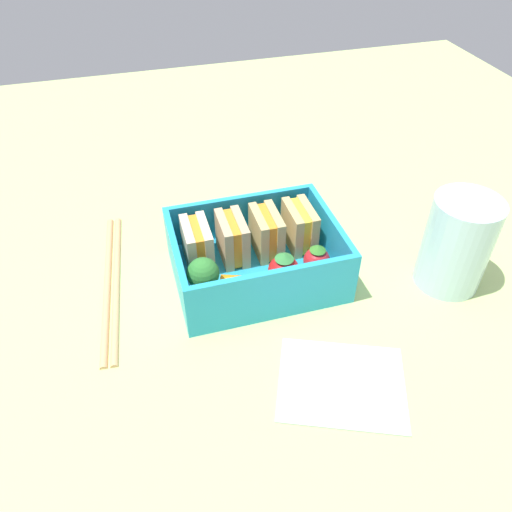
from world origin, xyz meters
TOP-DOWN VIEW (x-y plane):
  - ground_plane at (0.00, 0.00)cm, footprint 120.00×120.00cm
  - bento_tray at (0.00, 0.00)cm, footprint 16.25×12.54cm
  - bento_rim at (0.00, 0.00)cm, footprint 16.25×12.54cm
  - sandwich_left at (-5.42, 2.42)cm, footprint 2.55×4.83cm
  - sandwich_center_left at (-1.81, 2.42)cm, footprint 2.55×4.83cm
  - sandwich_center at (1.81, 2.42)cm, footprint 2.55×4.83cm
  - sandwich_center_right at (5.42, 2.42)cm, footprint 2.55×4.83cm
  - broccoli_floret at (-5.78, -2.46)cm, footprint 3.03×3.03cm
  - carrot_stick_far_left at (-2.00, -2.52)cm, footprint 4.60×2.81cm
  - strawberry_left at (1.96, -2.85)cm, footprint 3.07×3.07cm
  - strawberry_far_left at (5.66, -2.12)cm, footprint 2.67×2.67cm
  - chopstick_pair at (-14.37, 2.96)cm, footprint 3.52×21.40cm
  - drinking_glass at (18.39, -5.92)cm, footprint 6.41×6.41cm
  - folded_napkin at (3.20, -14.66)cm, footprint 12.86×11.76cm

SIDE VIEW (x-z plane):
  - ground_plane at x=0.00cm, z-range -2.00..0.00cm
  - folded_napkin at x=3.20cm, z-range 0.00..0.40cm
  - chopstick_pair at x=-14.37cm, z-range 0.00..0.70cm
  - bento_tray at x=0.00cm, z-range 0.00..1.20cm
  - carrot_stick_far_left at x=-2.00cm, z-range 1.20..2.57cm
  - strawberry_far_left at x=5.66cm, z-range 1.02..4.29cm
  - strawberry_left at x=1.96cm, z-range 1.02..4.69cm
  - sandwich_left at x=-5.42cm, z-range 1.20..5.77cm
  - sandwich_center_left at x=-1.81cm, z-range 1.20..5.77cm
  - sandwich_center at x=1.81cm, z-range 1.20..5.77cm
  - sandwich_center_right at x=5.42cm, z-range 1.20..5.77cm
  - bento_rim at x=0.00cm, z-range 1.20..5.93cm
  - broccoli_floret at x=-5.78cm, z-range 1.73..6.05cm
  - drinking_glass at x=18.39cm, z-range 0.00..9.66cm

